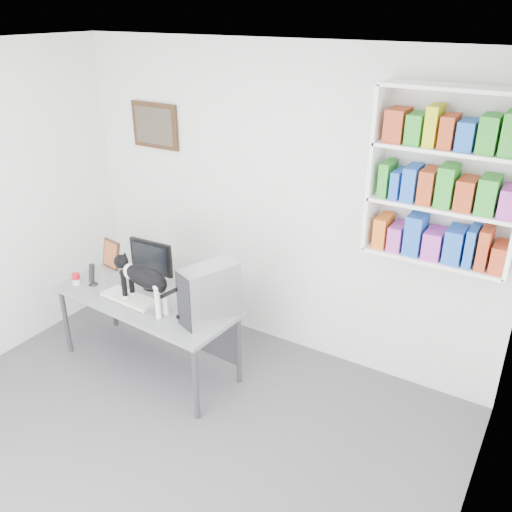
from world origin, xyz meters
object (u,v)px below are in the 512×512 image
object	(u,v)px
speaker	(92,274)
monitor	(152,264)
desk	(149,333)
leaning_print	(111,254)
pc_tower	(210,293)
keyboard	(130,298)
cat	(145,287)
soup_can	(76,279)
bookshelf	(446,178)

from	to	relation	value
speaker	monitor	bearing A→B (deg)	54.64
desk	leaning_print	xyz separation A→B (m)	(-0.67, 0.30, 0.48)
monitor	pc_tower	world-z (taller)	pc_tower
keyboard	cat	bearing A→B (deg)	-5.66
soup_can	speaker	bearing A→B (deg)	29.11
bookshelf	cat	world-z (taller)	bookshelf
pc_tower	speaker	bearing A→B (deg)	-155.76
soup_can	cat	size ratio (longest dim) A/B	0.16
soup_can	pc_tower	bearing A→B (deg)	6.16
desk	soup_can	world-z (taller)	soup_can
keyboard	cat	distance (m)	0.28
desk	cat	bearing A→B (deg)	-39.08
leaning_print	cat	distance (m)	0.90
pc_tower	speaker	distance (m)	1.23
leaning_print	bookshelf	bearing A→B (deg)	20.58
leaning_print	speaker	bearing A→B (deg)	-62.71
bookshelf	keyboard	world-z (taller)	bookshelf
keyboard	pc_tower	world-z (taller)	pc_tower
bookshelf	soup_can	world-z (taller)	bookshelf
speaker	cat	size ratio (longest dim) A/B	0.31
keyboard	soup_can	bearing A→B (deg)	-173.70
monitor	cat	bearing A→B (deg)	-61.08
monitor	cat	xyz separation A→B (m)	(0.20, -0.32, -0.02)
soup_can	desk	bearing A→B (deg)	9.73
bookshelf	pc_tower	distance (m)	1.90
speaker	cat	world-z (taller)	cat
keyboard	cat	xyz separation A→B (m)	(0.21, -0.03, 0.18)
bookshelf	monitor	world-z (taller)	bookshelf
leaning_print	soup_can	world-z (taller)	leaning_print
keyboard	leaning_print	distance (m)	0.71
speaker	leaning_print	xyz separation A→B (m)	(-0.11, 0.35, 0.04)
keyboard	speaker	distance (m)	0.48
pc_tower	keyboard	bearing A→B (deg)	-150.71
leaning_print	cat	xyz separation A→B (m)	(0.80, -0.42, 0.06)
pc_tower	leaning_print	xyz separation A→B (m)	(-1.33, 0.27, -0.09)
monitor	leaning_print	distance (m)	0.61
pc_tower	leaning_print	bearing A→B (deg)	-170.83
soup_can	cat	distance (m)	0.83
monitor	soup_can	bearing A→B (deg)	-155.56
monitor	cat	world-z (taller)	monitor
desk	speaker	bearing A→B (deg)	-171.44
leaning_print	soup_can	xyz separation A→B (m)	(-0.02, -0.42, -0.09)
desk	monitor	size ratio (longest dim) A/B	3.70
desk	monitor	distance (m)	0.60
bookshelf	monitor	xyz separation A→B (m)	(-2.19, -0.62, -0.94)
soup_can	leaning_print	bearing A→B (deg)	87.49
monitor	pc_tower	size ratio (longest dim) A/B	0.97
soup_can	cat	world-z (taller)	cat
monitor	leaning_print	size ratio (longest dim) A/B	1.62
bookshelf	soup_can	xyz separation A→B (m)	(-2.80, -0.95, -1.11)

